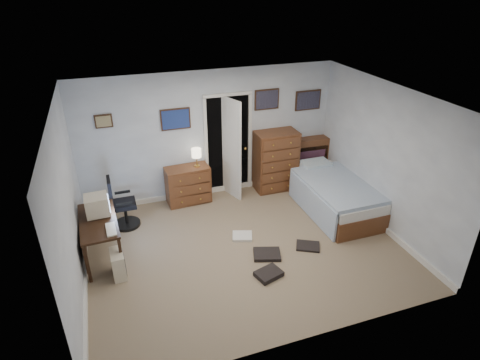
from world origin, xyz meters
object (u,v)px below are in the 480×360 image
at_px(office_chair, 122,208).
at_px(bed, 333,195).
at_px(computer_desk, 94,230).
at_px(tall_dresser, 276,161).
at_px(low_dresser, 188,185).

distance_m(office_chair, bed, 3.88).
xyz_separation_m(computer_desk, office_chair, (0.45, 0.79, -0.15)).
height_order(office_chair, tall_dresser, tall_dresser).
distance_m(computer_desk, office_chair, 0.92).
height_order(computer_desk, office_chair, office_chair).
distance_m(office_chair, tall_dresser, 3.16).
relative_size(computer_desk, bed, 0.60).
distance_m(tall_dresser, bed, 1.38).
xyz_separation_m(computer_desk, bed, (4.27, 0.08, -0.21)).
distance_m(computer_desk, bed, 4.27).
xyz_separation_m(low_dresser, bed, (2.52, -1.18, -0.06)).
bearing_deg(office_chair, computer_desk, -119.91).
bearing_deg(low_dresser, computer_desk, -147.32).
relative_size(office_chair, low_dresser, 1.16).
distance_m(low_dresser, bed, 2.79).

